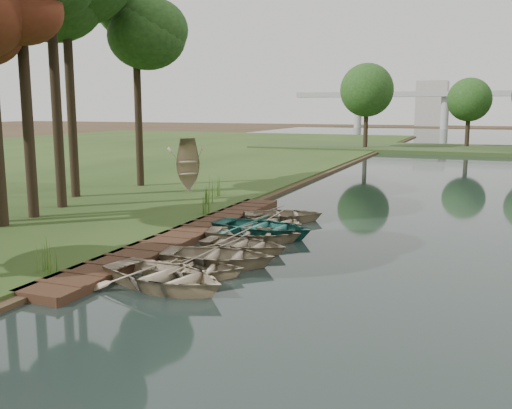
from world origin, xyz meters
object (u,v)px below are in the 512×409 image
at_px(boardwalk, 187,235).
at_px(rowboat_1, 194,266).
at_px(rowboat_2, 218,253).
at_px(stored_rowboat, 188,187).
at_px(rowboat_0, 165,273).

xyz_separation_m(boardwalk, rowboat_1, (2.63, -4.39, 0.21)).
distance_m(rowboat_2, stored_rowboat, 14.19).
bearing_deg(rowboat_2, stored_rowboat, 23.50).
distance_m(rowboat_1, rowboat_2, 1.36).
bearing_deg(rowboat_2, rowboat_0, 162.68).
relative_size(rowboat_1, rowboat_2, 0.83).
bearing_deg(rowboat_0, rowboat_2, 4.55).
xyz_separation_m(rowboat_0, rowboat_2, (0.39, 2.56, -0.03)).
distance_m(rowboat_0, stored_rowboat, 16.24).
xyz_separation_m(rowboat_1, rowboat_2, (0.13, 1.35, 0.07)).
xyz_separation_m(rowboat_0, stored_rowboat, (-7.18, 14.57, 0.15)).
relative_size(boardwalk, rowboat_0, 4.06).
height_order(boardwalk, rowboat_2, rowboat_2).
bearing_deg(boardwalk, stored_rowboat, 118.17).
height_order(rowboat_0, stored_rowboat, stored_rowboat).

